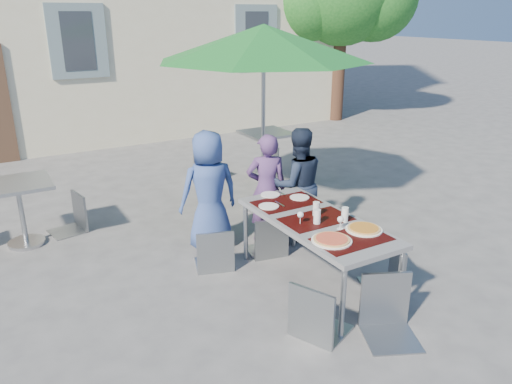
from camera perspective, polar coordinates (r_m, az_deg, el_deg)
ground at (r=4.54m, az=4.00°, el=-17.15°), size 90.00×90.00×0.00m
dining_table at (r=5.12m, az=6.87°, el=-3.67°), size 0.80×1.85×0.76m
pizza_near_left at (r=4.63m, az=8.64°, el=-5.41°), size 0.38×0.38×0.03m
pizza_near_right at (r=4.91m, az=12.23°, el=-4.13°), size 0.35×0.35×0.03m
glassware at (r=5.03m, az=7.87°, el=-2.53°), size 0.49×0.45×0.15m
place_settings at (r=5.58m, az=2.75°, el=-0.83°), size 0.70×0.52×0.01m
child_0 at (r=5.95m, az=-5.40°, el=0.14°), size 0.76×0.54×1.46m
child_1 at (r=6.12m, az=1.22°, el=0.37°), size 0.59×0.50×1.38m
child_2 at (r=6.21m, az=4.75°, el=0.87°), size 0.77×0.56×1.43m
chair_0 at (r=5.47m, az=-4.85°, el=-3.72°), size 0.52×0.52×0.93m
chair_1 at (r=5.77m, az=1.49°, el=-2.31°), size 0.49×0.49×0.94m
chair_2 at (r=6.21m, az=4.04°, el=-0.55°), size 0.53×0.53×0.97m
chair_3 at (r=4.35m, az=7.14°, el=-9.75°), size 0.59×0.59×1.00m
chair_4 at (r=5.34m, az=15.21°, el=-5.68°), size 0.49×0.49×0.84m
chair_5 at (r=4.52m, az=15.32°, el=-8.84°), size 0.61×0.61×1.03m
patio_umbrella at (r=6.87m, az=0.88°, el=16.57°), size 2.91×2.91×2.59m
cafe_table_0 at (r=6.68m, az=-25.41°, el=-0.87°), size 0.76×0.76×0.82m
bg_chair_r_0 at (r=6.89m, az=-20.54°, el=0.09°), size 0.49×0.48×0.94m
cafe_table_1 at (r=8.55m, az=1.20°, el=5.38°), size 0.77×0.77×0.82m
bg_chair_l_1 at (r=8.52m, az=-5.65°, el=5.20°), size 0.56×0.56×1.00m
bg_chair_r_1 at (r=8.95m, az=1.55°, el=5.63°), size 0.48×0.48×0.91m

